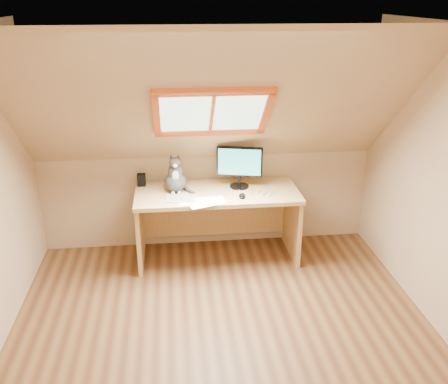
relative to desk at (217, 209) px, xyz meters
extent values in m
plane|color=brown|center=(-0.07, -1.45, -0.52)|extent=(3.50, 3.50, 0.00)
cube|color=tan|center=(-0.07, -3.20, 0.68)|extent=(3.50, 0.02, 2.40)
cube|color=tan|center=(-0.07, 0.30, -0.02)|extent=(3.50, 0.02, 1.00)
cube|color=silver|center=(-0.07, -2.22, 1.88)|extent=(3.50, 1.95, 0.02)
cube|color=tan|center=(-0.07, -0.47, 1.18)|extent=(3.50, 1.56, 1.41)
cube|color=#B2E0CC|center=(-0.07, -0.40, 1.11)|extent=(0.90, 0.53, 0.48)
cube|color=#C43B12|center=(-0.07, -0.40, 1.11)|extent=(1.02, 0.64, 0.59)
cube|color=tan|center=(0.00, -0.07, 0.21)|extent=(1.63, 0.72, 0.04)
cube|color=tan|center=(-0.79, -0.07, -0.17)|extent=(0.04, 0.64, 0.71)
cube|color=tan|center=(0.79, -0.07, -0.17)|extent=(0.04, 0.64, 0.71)
cube|color=tan|center=(0.00, 0.26, -0.17)|extent=(1.53, 0.03, 0.49)
cylinder|color=black|center=(0.24, 0.02, 0.24)|extent=(0.20, 0.20, 0.02)
cylinder|color=black|center=(0.24, 0.02, 0.30)|extent=(0.03, 0.03, 0.11)
cube|color=black|center=(0.24, 0.02, 0.50)|extent=(0.46, 0.14, 0.30)
cube|color=#156CBA|center=(0.23, 0.00, 0.50)|extent=(0.42, 0.11, 0.27)
ellipsoid|color=#4A4442|center=(-0.41, 0.00, 0.32)|extent=(0.22, 0.26, 0.19)
ellipsoid|color=#4A4442|center=(-0.41, -0.02, 0.43)|extent=(0.14, 0.14, 0.20)
ellipsoid|color=silver|center=(-0.41, -0.08, 0.41)|extent=(0.07, 0.04, 0.12)
ellipsoid|color=#4A4442|center=(-0.41, -0.06, 0.54)|extent=(0.11, 0.10, 0.10)
sphere|color=silver|center=(-0.41, -0.11, 0.52)|extent=(0.04, 0.04, 0.04)
cone|color=#4A4442|center=(-0.45, -0.04, 0.59)|extent=(0.05, 0.05, 0.07)
cone|color=#4A4442|center=(-0.37, -0.04, 0.59)|extent=(0.05, 0.05, 0.07)
cube|color=black|center=(-0.76, 0.18, 0.29)|extent=(0.08, 0.08, 0.12)
cube|color=#B2B2B7|center=(-0.37, -0.24, 0.23)|extent=(0.30, 0.22, 0.01)
ellipsoid|color=black|center=(0.22, -0.26, 0.24)|extent=(0.08, 0.12, 0.04)
cube|color=white|center=(-0.16, -0.33, 0.23)|extent=(0.33, 0.27, 0.00)
cube|color=white|center=(-0.16, -0.33, 0.23)|extent=(0.32, 0.24, 0.00)
cube|color=white|center=(-0.16, -0.33, 0.23)|extent=(0.35, 0.30, 0.00)
cube|color=white|center=(-0.16, -0.33, 0.23)|extent=(0.34, 0.28, 0.00)
camera|label=1|loc=(-0.44, -4.68, 2.07)|focal=40.00mm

